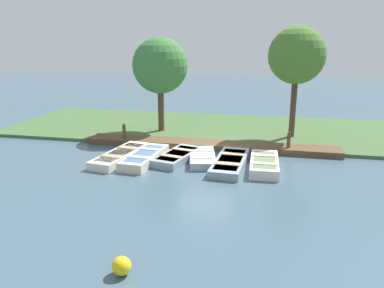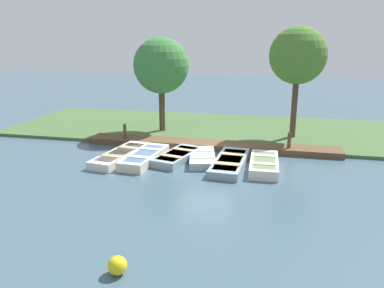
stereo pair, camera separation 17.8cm
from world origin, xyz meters
name	(u,v)px [view 1 (the left image)]	position (x,y,z in m)	size (l,w,h in m)	color
ground_plane	(205,155)	(0.00, 0.00, 0.00)	(80.00, 80.00, 0.00)	#425B6B
shore_bank	(220,129)	(-5.00, 0.00, 0.08)	(8.00, 24.00, 0.15)	#476638
dock_walkway	(209,145)	(-1.27, 0.00, 0.14)	(1.20, 12.06, 0.28)	brown
rowboat_0	(121,155)	(1.30, -3.46, 0.18)	(3.67, 1.54, 0.36)	silver
rowboat_1	(145,157)	(1.40, -2.33, 0.20)	(3.23, 1.29, 0.40)	beige
rowboat_2	(178,156)	(0.90, -1.02, 0.17)	(3.01, 1.77, 0.34)	#8C9EA8
rowboat_3	(202,157)	(0.81, 0.05, 0.16)	(2.77, 1.59, 0.33)	#B2BCC1
rowboat_4	(230,162)	(1.21, 1.29, 0.16)	(3.58, 1.35, 0.33)	#8C9EA8
rowboat_5	(264,164)	(1.26, 2.66, 0.20)	(2.86, 1.17, 0.41)	silver
mooring_post_near	(124,134)	(-1.12, -4.26, 0.51)	(0.16, 0.16, 1.02)	brown
mooring_post_far	(289,142)	(-1.12, 3.66, 0.51)	(0.16, 0.16, 1.02)	brown
buoy	(122,266)	(9.09, -0.21, 0.21)	(0.43, 0.43, 0.43)	yellow
park_tree_far_left	(160,66)	(-3.66, -3.10, 3.66)	(2.96, 2.96, 5.16)	#4C3828
park_tree_left	(297,56)	(-3.76, 3.89, 4.23)	(2.81, 2.81, 5.67)	#4C3828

